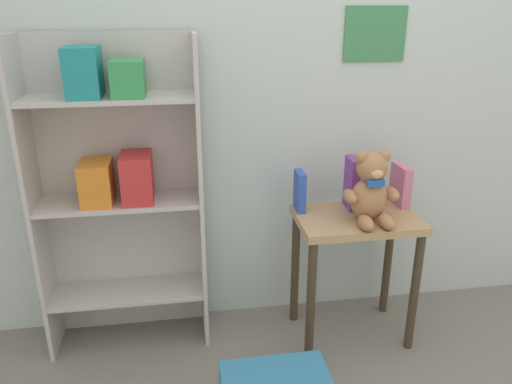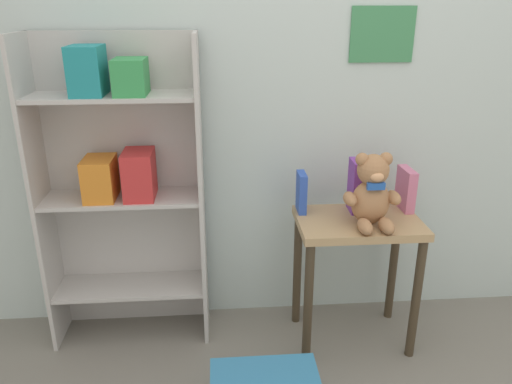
% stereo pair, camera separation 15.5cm
% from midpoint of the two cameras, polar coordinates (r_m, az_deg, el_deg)
% --- Properties ---
extents(wall_back, '(4.80, 0.07, 2.50)m').
position_cam_midpoint_polar(wall_back, '(2.35, 4.24, 14.22)').
color(wall_back, silver).
rests_on(wall_back, ground_plane).
extents(bookshelf_side, '(0.72, 0.26, 1.41)m').
position_cam_midpoint_polar(bookshelf_side, '(2.27, -17.36, 1.38)').
color(bookshelf_side, '#BCB7B2').
rests_on(bookshelf_side, ground_plane).
extents(display_table, '(0.54, 0.36, 0.62)m').
position_cam_midpoint_polar(display_table, '(2.32, 9.39, -5.60)').
color(display_table, tan).
rests_on(display_table, ground_plane).
extents(teddy_bear, '(0.24, 0.22, 0.32)m').
position_cam_midpoint_polar(teddy_bear, '(2.17, 11.03, 0.23)').
color(teddy_bear, '#A8754C').
rests_on(teddy_bear, display_table).
extents(book_standing_blue, '(0.04, 0.11, 0.18)m').
position_cam_midpoint_polar(book_standing_blue, '(2.27, 3.08, 0.08)').
color(book_standing_blue, '#2D51B7').
rests_on(book_standing_blue, display_table).
extents(book_standing_purple, '(0.05, 0.12, 0.24)m').
position_cam_midpoint_polar(book_standing_purple, '(2.31, 9.02, 0.95)').
color(book_standing_purple, purple).
rests_on(book_standing_purple, display_table).
extents(book_standing_pink, '(0.05, 0.15, 0.19)m').
position_cam_midpoint_polar(book_standing_pink, '(2.40, 14.43, 0.75)').
color(book_standing_pink, '#D17093').
rests_on(book_standing_pink, display_table).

